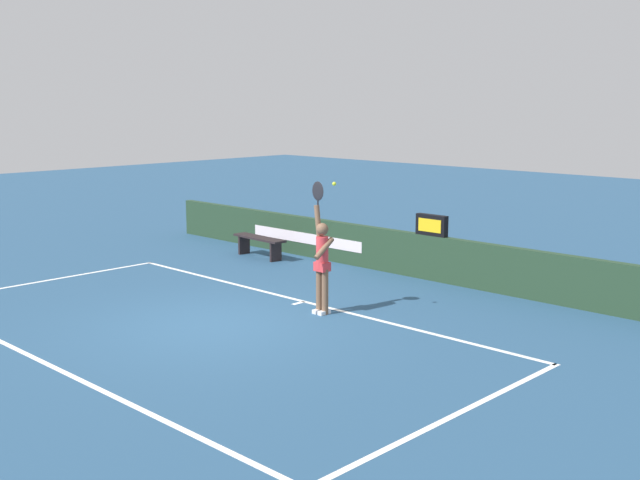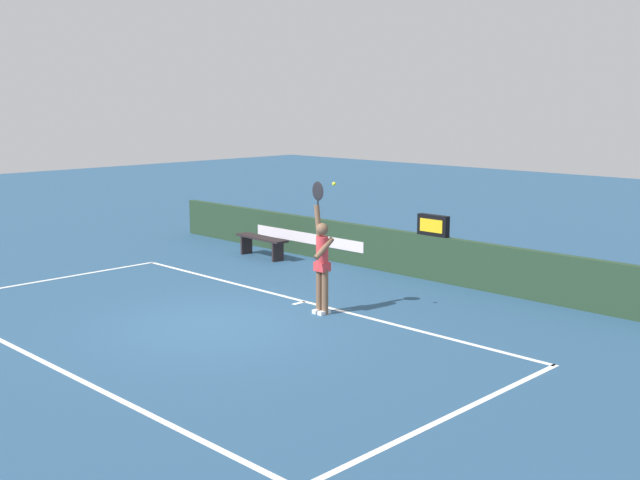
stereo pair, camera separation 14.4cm
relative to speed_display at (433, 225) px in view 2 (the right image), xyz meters
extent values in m
plane|color=navy|center=(-0.62, -5.34, -1.18)|extent=(60.00, 60.00, 0.00)
cube|color=white|center=(-0.62, -3.17, -1.17)|extent=(10.33, 0.09, 0.00)
cube|color=white|center=(-0.62, -8.27, -1.17)|extent=(10.33, 0.09, 0.00)
cube|color=white|center=(-5.79, -5.72, -1.17)|extent=(0.09, 5.19, 0.00)
cube|color=white|center=(4.55, -5.72, -1.17)|extent=(0.09, 5.19, 0.00)
cube|color=white|center=(-0.62, -3.32, -1.17)|extent=(0.09, 0.30, 0.00)
cube|color=#233C27|center=(-0.62, 0.00, -0.70)|extent=(15.81, 0.18, 0.96)
cube|color=silver|center=(-3.70, -0.09, -0.72)|extent=(3.66, 0.01, 0.26)
cube|color=black|center=(0.00, 0.00, 0.00)|extent=(0.74, 0.15, 0.44)
cube|color=yellow|center=(0.00, -0.08, 0.00)|extent=(0.57, 0.01, 0.27)
cylinder|color=brown|center=(0.28, -3.53, -0.77)|extent=(0.12, 0.12, 0.82)
cylinder|color=brown|center=(0.13, -3.53, -0.77)|extent=(0.12, 0.12, 0.82)
cube|color=white|center=(0.28, -3.55, -1.14)|extent=(0.11, 0.24, 0.07)
cube|color=white|center=(0.13, -3.55, -1.14)|extent=(0.11, 0.24, 0.07)
cylinder|color=#D6373C|center=(0.20, -3.53, -0.07)|extent=(0.22, 0.22, 0.58)
cube|color=#D6373C|center=(0.20, -3.53, -0.32)|extent=(0.25, 0.21, 0.16)
sphere|color=brown|center=(0.20, -3.53, 0.35)|extent=(0.22, 0.22, 0.22)
cylinder|color=brown|center=(0.09, -3.53, 0.50)|extent=(0.16, 0.10, 0.55)
cylinder|color=brown|center=(0.31, -3.60, 0.03)|extent=(0.11, 0.45, 0.37)
ellipsoid|color=black|center=(0.09, -3.53, 1.02)|extent=(0.28, 0.04, 0.34)
cylinder|color=black|center=(0.09, -3.53, 0.83)|extent=(0.03, 0.03, 0.18)
sphere|color=#D0E52D|center=(0.55, -3.60, 1.18)|extent=(0.07, 0.07, 0.07)
cube|color=black|center=(-4.41, -0.94, -0.70)|extent=(1.65, 0.46, 0.05)
cube|color=black|center=(-5.03, -0.91, -0.94)|extent=(0.08, 0.32, 0.48)
cube|color=black|center=(-3.79, -0.98, -0.94)|extent=(0.08, 0.32, 0.48)
camera|label=1|loc=(9.60, -13.28, 2.58)|focal=43.87mm
camera|label=2|loc=(9.70, -13.18, 2.58)|focal=43.87mm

